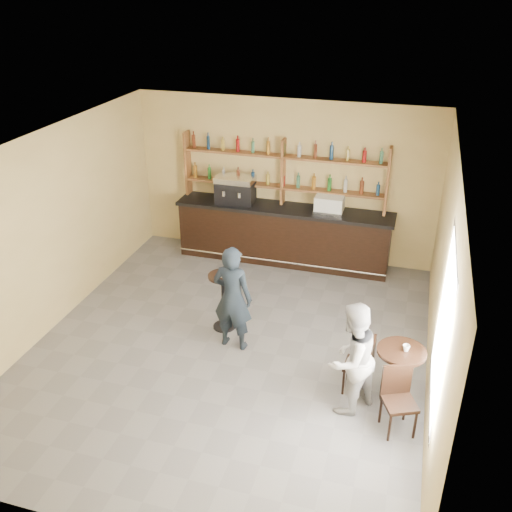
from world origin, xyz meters
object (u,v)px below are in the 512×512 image
(pedestal_table, at_px, (224,302))
(cafe_table, at_px, (398,375))
(bar_counter, at_px, (283,234))
(patron_second, at_px, (351,359))
(chair_south, at_px, (400,403))
(pastry_case, at_px, (330,204))
(chair_west, at_px, (358,365))
(espresso_machine, at_px, (235,189))
(man_main, at_px, (233,298))

(pedestal_table, bearing_deg, cafe_table, -19.59)
(bar_counter, bearing_deg, patron_second, -64.77)
(patron_second, bearing_deg, pedestal_table, -86.98)
(chair_south, relative_size, patron_second, 0.56)
(cafe_table, bearing_deg, pedestal_table, 160.41)
(pastry_case, xyz_separation_m, cafe_table, (1.62, -3.67, -0.91))
(pedestal_table, distance_m, chair_west, 2.51)
(espresso_machine, height_order, cafe_table, espresso_machine)
(pastry_case, distance_m, patron_second, 4.16)
(cafe_table, height_order, chair_west, chair_west)
(patron_second, bearing_deg, man_main, -81.35)
(pastry_case, relative_size, chair_west, 0.64)
(bar_counter, bearing_deg, pastry_case, 0.00)
(espresso_machine, bearing_deg, pedestal_table, -79.35)
(pedestal_table, xyz_separation_m, patron_second, (2.24, -1.36, 0.31))
(chair_west, relative_size, patron_second, 0.54)
(man_main, distance_m, cafe_table, 2.66)
(man_main, height_order, chair_west, man_main)
(pedestal_table, bearing_deg, patron_second, -31.23)
(pedestal_table, relative_size, chair_south, 1.09)
(cafe_table, xyz_separation_m, patron_second, (-0.62, -0.34, 0.39))
(man_main, xyz_separation_m, patron_second, (1.94, -0.93, -0.06))
(man_main, height_order, patron_second, man_main)
(man_main, bearing_deg, pastry_case, -102.08)
(chair_west, bearing_deg, bar_counter, -147.56)
(pastry_case, xyz_separation_m, patron_second, (1.00, -4.01, -0.52))
(pastry_case, distance_m, chair_south, 4.67)
(espresso_machine, height_order, man_main, man_main)
(chair_west, bearing_deg, patron_second, -6.70)
(pastry_case, bearing_deg, cafe_table, -65.57)
(bar_counter, distance_m, chair_south, 4.98)
(espresso_machine, relative_size, patron_second, 0.46)
(espresso_machine, bearing_deg, cafe_table, -49.30)
(man_main, distance_m, chair_south, 2.90)
(espresso_machine, height_order, patron_second, espresso_machine)
(espresso_machine, bearing_deg, chair_south, -53.21)
(bar_counter, height_order, man_main, man_main)
(chair_west, xyz_separation_m, chair_south, (0.60, -0.65, 0.02))
(cafe_table, bearing_deg, bar_counter, 124.41)
(bar_counter, height_order, cafe_table, bar_counter)
(espresso_machine, xyz_separation_m, patron_second, (2.89, -4.01, -0.62))
(man_main, relative_size, chair_south, 1.90)
(espresso_machine, bearing_deg, pastry_case, -3.07)
(cafe_table, bearing_deg, patron_second, -151.40)
(pastry_case, relative_size, cafe_table, 0.67)
(bar_counter, relative_size, pedestal_table, 4.36)
(man_main, bearing_deg, cafe_table, 171.91)
(patron_second, bearing_deg, pastry_case, -131.73)
(patron_second, bearing_deg, chair_south, 103.14)
(cafe_table, distance_m, chair_west, 0.55)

